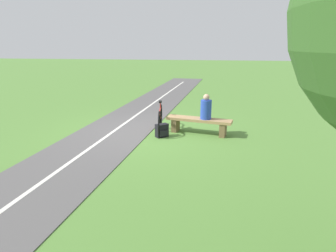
{
  "coord_description": "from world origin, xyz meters",
  "views": [
    {
      "loc": [
        -2.0,
        8.09,
        2.59
      ],
      "look_at": [
        -1.07,
        2.05,
        0.82
      ],
      "focal_mm": 30.53,
      "sensor_mm": 36.0,
      "label": 1
    }
  ],
  "objects_px": {
    "bicycle": "(160,119)",
    "backpack": "(162,131)",
    "bench": "(199,123)",
    "person_seated": "(206,108)"
  },
  "relations": [
    {
      "from": "bicycle",
      "to": "backpack",
      "type": "xyz_separation_m",
      "value": [
        -0.16,
        0.59,
        -0.2
      ]
    },
    {
      "from": "bench",
      "to": "person_seated",
      "type": "bearing_deg",
      "value": 180.0
    },
    {
      "from": "person_seated",
      "to": "bicycle",
      "type": "height_order",
      "value": "person_seated"
    },
    {
      "from": "bench",
      "to": "person_seated",
      "type": "height_order",
      "value": "person_seated"
    },
    {
      "from": "person_seated",
      "to": "backpack",
      "type": "bearing_deg",
      "value": 31.4
    },
    {
      "from": "bicycle",
      "to": "bench",
      "type": "bearing_deg",
      "value": 77.27
    },
    {
      "from": "person_seated",
      "to": "backpack",
      "type": "height_order",
      "value": "person_seated"
    },
    {
      "from": "bench",
      "to": "backpack",
      "type": "xyz_separation_m",
      "value": [
        1.03,
        0.47,
        -0.15
      ]
    },
    {
      "from": "bench",
      "to": "bicycle",
      "type": "distance_m",
      "value": 1.19
    },
    {
      "from": "person_seated",
      "to": "bicycle",
      "type": "xyz_separation_m",
      "value": [
        1.38,
        -0.16,
        -0.4
      ]
    }
  ]
}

